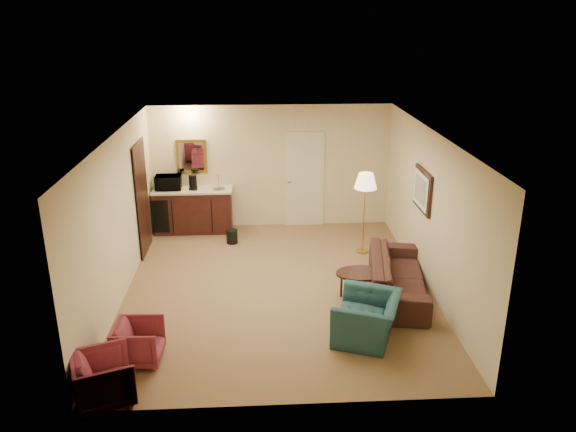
% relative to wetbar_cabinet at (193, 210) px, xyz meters
% --- Properties ---
extents(ground, '(6.00, 6.00, 0.00)m').
position_rel_wetbar_cabinet_xyz_m(ground, '(1.65, -2.72, -0.46)').
color(ground, '#876445').
rests_on(ground, ground).
extents(room_walls, '(5.02, 6.01, 2.61)m').
position_rel_wetbar_cabinet_xyz_m(room_walls, '(1.55, -1.95, 1.26)').
color(room_walls, beige).
rests_on(room_walls, ground).
extents(wetbar_cabinet, '(1.64, 0.58, 0.92)m').
position_rel_wetbar_cabinet_xyz_m(wetbar_cabinet, '(0.00, 0.00, 0.00)').
color(wetbar_cabinet, '#3A1412').
rests_on(wetbar_cabinet, ground).
extents(sofa, '(1.02, 2.29, 0.86)m').
position_rel_wetbar_cabinet_xyz_m(sofa, '(3.60, -3.04, -0.03)').
color(sofa, black).
rests_on(sofa, ground).
extents(teal_armchair, '(0.94, 1.14, 0.85)m').
position_rel_wetbar_cabinet_xyz_m(teal_armchair, '(2.85, -4.33, -0.03)').
color(teal_armchair, '#1C3D47').
rests_on(teal_armchair, ground).
extents(rose_chair_near, '(0.58, 0.62, 0.62)m').
position_rel_wetbar_cabinet_xyz_m(rose_chair_near, '(-0.25, -4.72, -0.15)').
color(rose_chair_near, maroon).
rests_on(rose_chair_near, ground).
extents(rose_chair_far, '(0.81, 0.84, 0.68)m').
position_rel_wetbar_cabinet_xyz_m(rose_chair_far, '(-0.50, -5.52, -0.12)').
color(rose_chair_far, maroon).
rests_on(rose_chair_far, ground).
extents(coffee_table, '(0.94, 0.76, 0.47)m').
position_rel_wetbar_cabinet_xyz_m(coffee_table, '(2.97, -3.17, -0.23)').
color(coffee_table, '#331B11').
rests_on(coffee_table, ground).
extents(floor_lamp, '(0.55, 0.55, 1.58)m').
position_rel_wetbar_cabinet_xyz_m(floor_lamp, '(3.35, -1.32, 0.33)').
color(floor_lamp, gold).
rests_on(floor_lamp, ground).
extents(waste_bin, '(0.28, 0.28, 0.28)m').
position_rel_wetbar_cabinet_xyz_m(waste_bin, '(0.82, -0.72, -0.32)').
color(waste_bin, black).
rests_on(waste_bin, ground).
extents(microwave, '(0.53, 0.30, 0.36)m').
position_rel_wetbar_cabinet_xyz_m(microwave, '(-0.48, 0.04, 0.64)').
color(microwave, black).
rests_on(microwave, wetbar_cabinet).
extents(coffee_maker, '(0.19, 0.19, 0.31)m').
position_rel_wetbar_cabinet_xyz_m(coffee_maker, '(0.03, -0.02, 0.61)').
color(coffee_maker, black).
rests_on(coffee_maker, wetbar_cabinet).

